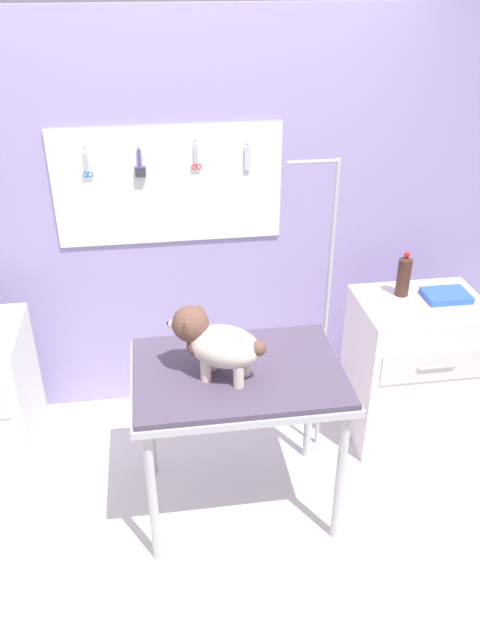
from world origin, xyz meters
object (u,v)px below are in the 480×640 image
Objects in this scene: dog at (215,342)px; grooming_table at (239,384)px; cabinet_right at (412,369)px; soda_bottle at (404,276)px; grooming_arm at (323,329)px.

grooming_table is at bearing 14.25° from dog.
cabinet_right is (1.07, 0.44, -0.32)m from grooming_table.
dog is at bearing -158.54° from cabinet_right.
grooming_table is 1.15m from soda_bottle.
soda_bottle is at bearing 18.90° from grooming_arm.
grooming_arm reaches higher than soda_bottle.
grooming_table is 3.95× the size of soda_bottle.
grooming_arm is 3.83× the size of dog.
grooming_arm is at bearing -173.48° from cabinet_right.
grooming_table is at bearing -157.83° from cabinet_right.
dog is (-0.11, -0.03, 0.26)m from grooming_table.
grooming_arm is 0.54m from soda_bottle.
grooming_arm is 6.77× the size of soda_bottle.
grooming_arm is 1.94× the size of cabinet_right.
cabinet_right is at bearing 21.46° from dog.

